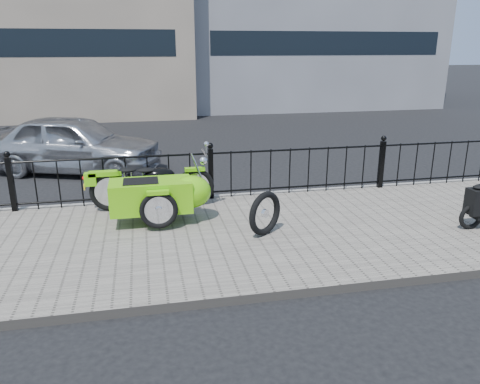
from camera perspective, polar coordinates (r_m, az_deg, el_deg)
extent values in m
plane|color=black|center=(7.80, -2.10, -4.48)|extent=(120.00, 120.00, 0.00)
cube|color=#6B645A|center=(7.32, -1.43, -5.48)|extent=(30.00, 3.80, 0.12)
cube|color=gray|center=(9.12, -3.65, -0.82)|extent=(30.00, 0.10, 0.12)
cylinder|color=black|center=(8.74, -3.63, 4.70)|extent=(14.00, 0.04, 0.04)
cylinder|color=black|center=(8.93, -3.54, 0.00)|extent=(14.00, 0.04, 0.04)
cube|color=black|center=(9.04, -26.09, 0.82)|extent=(0.09, 0.09, 0.96)
sphere|color=black|center=(8.92, -26.55, 4.14)|extent=(0.11, 0.11, 0.11)
cube|color=black|center=(8.83, -3.59, 2.23)|extent=(0.09, 0.09, 0.96)
sphere|color=black|center=(8.70, -3.65, 5.67)|extent=(0.11, 0.11, 0.11)
cube|color=black|center=(9.93, 16.85, 3.23)|extent=(0.09, 0.09, 0.96)
sphere|color=black|center=(9.82, 17.12, 6.28)|extent=(0.11, 0.11, 0.11)
cube|color=black|center=(19.75, -27.00, 15.90)|extent=(12.50, 0.06, 1.00)
cube|color=black|center=(21.76, 10.81, 17.38)|extent=(10.50, 0.06, 1.00)
torus|color=black|center=(8.49, -5.48, 0.62)|extent=(0.69, 0.09, 0.69)
torus|color=black|center=(8.47, -15.60, 0.00)|extent=(0.69, 0.09, 0.69)
torus|color=black|center=(7.37, -9.87, -2.22)|extent=(0.60, 0.08, 0.60)
cube|color=gray|center=(8.44, -10.54, 0.44)|extent=(0.34, 0.22, 0.24)
cylinder|color=black|center=(8.46, -10.52, -0.01)|extent=(1.40, 0.04, 0.04)
ellipsoid|color=black|center=(8.38, -9.81, 2.06)|extent=(0.54, 0.29, 0.26)
cylinder|color=silver|center=(8.36, -4.37, 4.77)|extent=(0.03, 0.56, 0.03)
cylinder|color=silver|center=(8.41, -5.13, 2.67)|extent=(0.25, 0.04, 0.59)
sphere|color=silver|center=(8.39, -4.48, 3.83)|extent=(0.15, 0.15, 0.15)
cube|color=#6ED80E|center=(8.40, -5.54, 2.77)|extent=(0.36, 0.12, 0.06)
cube|color=#6ED80E|center=(8.38, -16.13, 2.19)|extent=(0.55, 0.16, 0.08)
ellipsoid|color=black|center=(8.35, -11.36, 2.63)|extent=(0.31, 0.22, 0.08)
ellipsoid|color=black|center=(8.35, -13.56, 2.62)|extent=(0.31, 0.22, 0.08)
sphere|color=red|center=(8.44, -18.46, 1.65)|extent=(0.07, 0.07, 0.07)
cube|color=yellow|center=(8.58, -18.41, 0.66)|extent=(0.02, 0.14, 0.10)
cube|color=#6ED80E|center=(7.70, -10.78, -0.43)|extent=(1.30, 0.62, 0.50)
ellipsoid|color=#6ED80E|center=(7.72, -5.97, 0.04)|extent=(0.65, 0.60, 0.54)
cube|color=black|center=(7.63, -12.01, 1.14)|extent=(0.55, 0.43, 0.06)
cube|color=#6ED80E|center=(7.28, -9.99, -0.07)|extent=(0.34, 0.11, 0.06)
torus|color=black|center=(8.25, 26.33, -2.70)|extent=(0.41, 0.07, 0.41)
torus|color=black|center=(7.14, 3.06, -2.62)|extent=(0.62, 0.48, 0.69)
imported|color=#AFB1B6|center=(11.76, -19.56, 5.55)|extent=(4.36, 2.93, 1.38)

